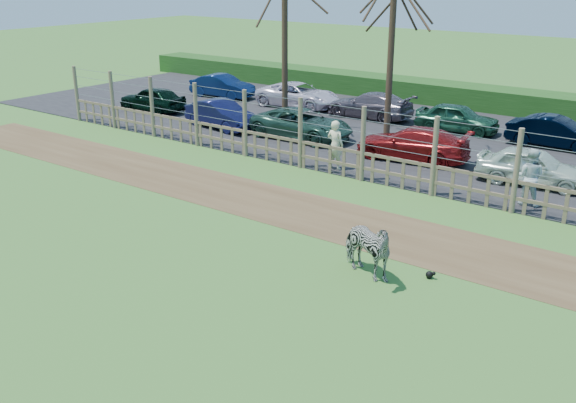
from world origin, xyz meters
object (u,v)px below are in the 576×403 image
Objects in this scene: tree_mid at (393,17)px; car_8 at (298,95)px; visitor_a at (335,145)px; car_0 at (153,99)px; car_1 at (221,114)px; car_11 at (556,132)px; car_9 at (370,105)px; car_2 at (302,124)px; car_7 at (223,86)px; car_3 at (412,144)px; car_10 at (457,118)px; visitor_b at (530,177)px; car_4 at (533,166)px; crow at (430,275)px; zebra at (365,248)px.

tree_mid is 8.28m from car_8.
visitor_a is 12.63m from car_0.
car_11 is (12.68, 5.28, 0.00)m from car_1.
car_9 is (-2.38, 2.80, -4.23)m from tree_mid.
car_1 is at bearing -16.44° from visitor_a.
car_0 is 8.94m from car_2.
car_7 is (-11.94, 7.54, -0.26)m from visitor_a.
car_10 is (-0.35, 5.04, 0.00)m from car_3.
car_2 is at bearing 131.21° from car_10.
car_9 is 1.14× the size of car_11.
visitor_b is 2.08m from car_4.
car_4 is 5.19m from car_11.
car_11 is (3.75, 4.87, 0.00)m from car_3.
visitor_b is 7.25m from car_11.
car_0 is at bearing 130.15° from car_8.
car_4 is (6.06, 2.34, -0.26)m from visitor_a.
car_0 is at bearing -98.19° from car_3.
car_11 is at bearing 22.32° from tree_mid.
car_9 is at bearing 52.93° from car_4.
car_11 is (-0.80, 13.26, 0.55)m from crow.
visitor_a is 4.38m from car_2.
car_7 is at bearing 67.87° from car_4.
car_1 is at bearing -94.61° from car_3.
car_9 is at bearing -95.10° from car_8.
visitor_a is 0.47× the size of car_7.
visitor_a is 10.64m from car_8.
car_1 and car_11 have the same top height.
car_8 is 4.14m from car_9.
zebra is at bearing 58.48° from car_0.
car_4 is 14.33m from car_8.
car_9 is (-7.97, 14.35, -0.07)m from zebra.
crow is 13.30m from car_11.
crow is 0.06× the size of car_9.
tree_mid reaches higher than car_11.
visitor_b is 0.42× the size of car_3.
car_9 is 8.44m from car_11.
car_4 is at bearing -21.70° from tree_mid.
visitor_b reaches higher than car_0.
visitor_a is at bearing -39.64° from car_3.
car_7 is (-8.58, 4.75, 0.00)m from car_2.
car_1 is (-13.79, 1.88, -0.26)m from visitor_b.
car_7 is 8.93m from car_9.
zebra reaches higher than car_11.
car_8 is 12.58m from car_11.
car_3 is (2.30, -2.38, -4.23)m from tree_mid.
tree_mid is 7.79m from car_11.
crow is at bearing -112.65° from car_1.
car_8 is at bearing 134.43° from crow.
zebra is at bearing -117.68° from car_1.
crow is 16.43m from car_9.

